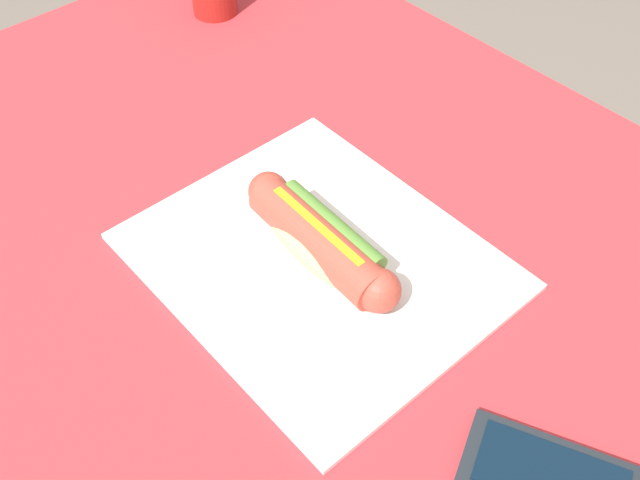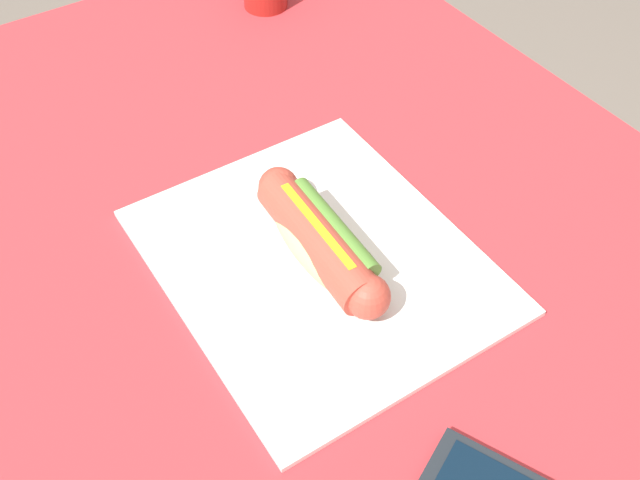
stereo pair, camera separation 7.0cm
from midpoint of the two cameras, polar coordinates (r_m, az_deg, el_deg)
dining_table at (r=0.84m, az=1.71°, el=-7.79°), size 1.14×0.83×0.77m
paper_wrapper at (r=0.72m, az=2.78°, el=-1.61°), size 0.33×0.28×0.01m
hot_dog at (r=0.70m, az=2.93°, el=-0.08°), size 0.20×0.06×0.05m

